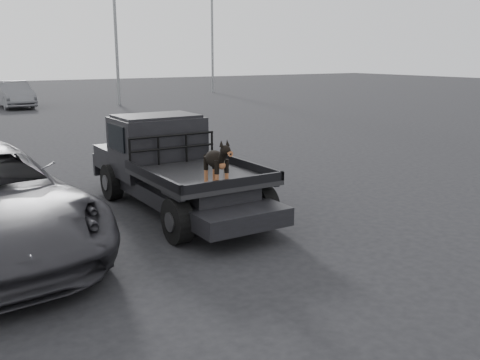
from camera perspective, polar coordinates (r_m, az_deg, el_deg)
ground at (r=8.58m, az=0.84°, el=-7.25°), size 120.00×120.00×0.00m
flatbed_ute at (r=10.52m, az=-6.61°, el=-0.83°), size 2.00×5.40×0.92m
ute_cab at (r=11.20m, az=-8.84°, el=4.65°), size 1.72×1.30×0.88m
headache_rack at (r=10.55m, az=-7.19°, el=3.27°), size 1.80×0.08×0.55m
dog at (r=8.67m, az=-2.57°, el=1.83°), size 0.32×0.60×0.74m
distant_car_a at (r=33.78m, az=-22.97°, el=8.40°), size 1.68×4.60×1.51m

